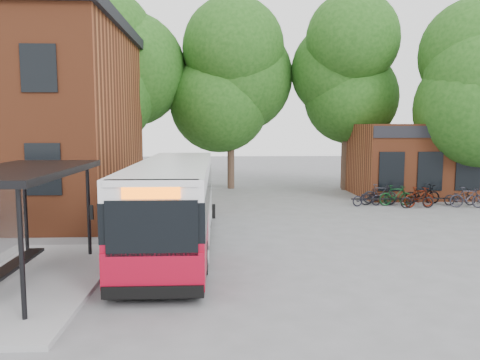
{
  "coord_description": "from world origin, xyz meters",
  "views": [
    {
      "loc": [
        0.16,
        -12.27,
        3.83
      ],
      "look_at": [
        0.94,
        3.91,
        2.0
      ],
      "focal_mm": 35.0,
      "sensor_mm": 36.0,
      "label": 1
    }
  ],
  "objects_px": {
    "bicycle_1": "(380,194)",
    "bicycle_7": "(468,197)",
    "bicycle_extra_0": "(460,197)",
    "bicycle_2": "(378,196)",
    "bicycle_6": "(422,194)",
    "city_bus": "(175,204)",
    "bus_shelter": "(24,227)",
    "bicycle_0": "(367,198)",
    "bicycle_4": "(417,199)",
    "bicycle_5": "(419,197)",
    "bicycle_3": "(396,195)"
  },
  "relations": [
    {
      "from": "bicycle_1",
      "to": "bicycle_7",
      "type": "distance_m",
      "value": 4.02
    },
    {
      "from": "bicycle_1",
      "to": "bicycle_extra_0",
      "type": "xyz_separation_m",
      "value": [
        3.78,
        -0.62,
        -0.09
      ]
    },
    {
      "from": "bicycle_2",
      "to": "bicycle_6",
      "type": "relative_size",
      "value": 0.94
    },
    {
      "from": "city_bus",
      "to": "bus_shelter",
      "type": "bearing_deg",
      "value": -131.23
    },
    {
      "from": "bicycle_7",
      "to": "bicycle_extra_0",
      "type": "relative_size",
      "value": 1.05
    },
    {
      "from": "bicycle_1",
      "to": "bicycle_extra_0",
      "type": "height_order",
      "value": "bicycle_1"
    },
    {
      "from": "bicycle_0",
      "to": "bicycle_4",
      "type": "height_order",
      "value": "bicycle_4"
    },
    {
      "from": "bicycle_5",
      "to": "bicycle_extra_0",
      "type": "bearing_deg",
      "value": -92.17
    },
    {
      "from": "bus_shelter",
      "to": "bicycle_7",
      "type": "bearing_deg",
      "value": 31.71
    },
    {
      "from": "bicycle_4",
      "to": "bicycle_5",
      "type": "xyz_separation_m",
      "value": [
        0.19,
        0.22,
        0.07
      ]
    },
    {
      "from": "bicycle_5",
      "to": "bicycle_6",
      "type": "xyz_separation_m",
      "value": [
        0.58,
        0.98,
        -0.01
      ]
    },
    {
      "from": "bus_shelter",
      "to": "bicycle_3",
      "type": "distance_m",
      "value": 17.39
    },
    {
      "from": "city_bus",
      "to": "bicycle_extra_0",
      "type": "xyz_separation_m",
      "value": [
        13.31,
        7.19,
        -0.95
      ]
    },
    {
      "from": "bicycle_3",
      "to": "bicycle_7",
      "type": "bearing_deg",
      "value": -107.95
    },
    {
      "from": "bicycle_5",
      "to": "bus_shelter",
      "type": "bearing_deg",
      "value": 112.91
    },
    {
      "from": "bicycle_0",
      "to": "bicycle_1",
      "type": "height_order",
      "value": "bicycle_1"
    },
    {
      "from": "bicycle_0",
      "to": "bicycle_7",
      "type": "xyz_separation_m",
      "value": [
        4.65,
        -0.73,
        0.09
      ]
    },
    {
      "from": "bicycle_4",
      "to": "bicycle_extra_0",
      "type": "relative_size",
      "value": 1.01
    },
    {
      "from": "bus_shelter",
      "to": "bicycle_7",
      "type": "xyz_separation_m",
      "value": [
        16.6,
        10.26,
        -0.95
      ]
    },
    {
      "from": "bicycle_2",
      "to": "bicycle_0",
      "type": "bearing_deg",
      "value": 112.03
    },
    {
      "from": "bus_shelter",
      "to": "bicycle_extra_0",
      "type": "xyz_separation_m",
      "value": [
        16.58,
        10.93,
        -1.03
      ]
    },
    {
      "from": "bicycle_3",
      "to": "bicycle_6",
      "type": "xyz_separation_m",
      "value": [
        1.51,
        0.42,
        -0.02
      ]
    },
    {
      "from": "bicycle_3",
      "to": "bicycle_7",
      "type": "height_order",
      "value": "bicycle_3"
    },
    {
      "from": "bicycle_0",
      "to": "bicycle_2",
      "type": "relative_size",
      "value": 0.89
    },
    {
      "from": "bicycle_extra_0",
      "to": "bicycle_2",
      "type": "bearing_deg",
      "value": 86.36
    },
    {
      "from": "bicycle_1",
      "to": "bicycle_2",
      "type": "xyz_separation_m",
      "value": [
        -0.23,
        -0.35,
        -0.04
      ]
    },
    {
      "from": "bicycle_0",
      "to": "bicycle_3",
      "type": "distance_m",
      "value": 1.45
    },
    {
      "from": "bicycle_0",
      "to": "bicycle_extra_0",
      "type": "height_order",
      "value": "bicycle_extra_0"
    },
    {
      "from": "bicycle_6",
      "to": "bicycle_extra_0",
      "type": "xyz_separation_m",
      "value": [
        1.67,
        -0.54,
        -0.07
      ]
    },
    {
      "from": "bicycle_6",
      "to": "bicycle_7",
      "type": "height_order",
      "value": "bicycle_7"
    },
    {
      "from": "bicycle_0",
      "to": "bicycle_4",
      "type": "xyz_separation_m",
      "value": [
        2.19,
        -0.72,
        0.01
      ]
    },
    {
      "from": "city_bus",
      "to": "bicycle_5",
      "type": "distance_m",
      "value": 12.98
    },
    {
      "from": "bus_shelter",
      "to": "bicycle_7",
      "type": "distance_m",
      "value": 19.54
    },
    {
      "from": "bicycle_2",
      "to": "bicycle_5",
      "type": "height_order",
      "value": "bicycle_5"
    },
    {
      "from": "bus_shelter",
      "to": "bicycle_0",
      "type": "height_order",
      "value": "bus_shelter"
    },
    {
      "from": "bicycle_3",
      "to": "bus_shelter",
      "type": "bearing_deg",
      "value": 125.33
    },
    {
      "from": "bicycle_2",
      "to": "bicycle_5",
      "type": "distance_m",
      "value": 1.9
    },
    {
      "from": "bus_shelter",
      "to": "bicycle_6",
      "type": "height_order",
      "value": "bus_shelter"
    },
    {
      "from": "bus_shelter",
      "to": "bicycle_6",
      "type": "xyz_separation_m",
      "value": [
        14.91,
        11.47,
        -0.96
      ]
    },
    {
      "from": "bicycle_6",
      "to": "bicycle_3",
      "type": "bearing_deg",
      "value": 100.93
    },
    {
      "from": "city_bus",
      "to": "bicycle_0",
      "type": "relative_size",
      "value": 6.89
    },
    {
      "from": "bicycle_5",
      "to": "bicycle_7",
      "type": "distance_m",
      "value": 2.29
    },
    {
      "from": "bicycle_5",
      "to": "bicycle_6",
      "type": "height_order",
      "value": "bicycle_5"
    },
    {
      "from": "city_bus",
      "to": "bicycle_3",
      "type": "relative_size",
      "value": 6.41
    },
    {
      "from": "bicycle_7",
      "to": "bicycle_extra_0",
      "type": "distance_m",
      "value": 0.68
    },
    {
      "from": "bicycle_1",
      "to": "bicycle_7",
      "type": "relative_size",
      "value": 1.01
    },
    {
      "from": "bicycle_7",
      "to": "bicycle_2",
      "type": "bearing_deg",
      "value": 86.71
    },
    {
      "from": "city_bus",
      "to": "bicycle_7",
      "type": "bearing_deg",
      "value": 25.99
    },
    {
      "from": "bicycle_7",
      "to": "bicycle_3",
      "type": "bearing_deg",
      "value": 86.08
    },
    {
      "from": "bus_shelter",
      "to": "city_bus",
      "type": "height_order",
      "value": "bus_shelter"
    }
  ]
}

